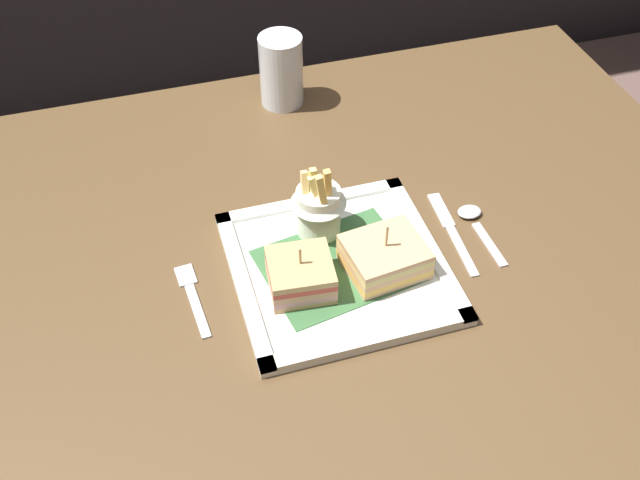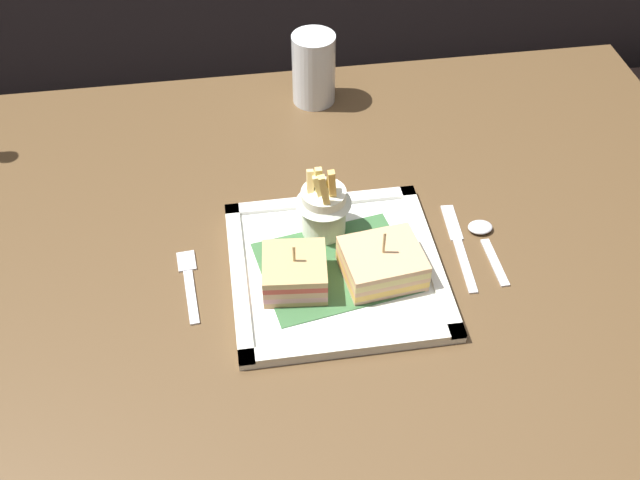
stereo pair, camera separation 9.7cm
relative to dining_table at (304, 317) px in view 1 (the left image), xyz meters
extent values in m
cube|color=brown|center=(0.00, 0.00, 0.13)|extent=(1.29, 0.89, 0.03)
cylinder|color=brown|center=(0.57, 0.37, -0.26)|extent=(0.08, 0.08, 0.75)
cube|color=white|center=(0.03, -0.05, 0.15)|extent=(0.28, 0.28, 0.01)
cube|color=#366537|center=(0.03, -0.05, 0.16)|extent=(0.22, 0.18, 0.00)
cube|color=white|center=(0.03, -0.18, 0.16)|extent=(0.28, 0.02, 0.01)
cube|color=white|center=(0.03, 0.08, 0.16)|extent=(0.28, 0.02, 0.01)
cube|color=white|center=(-0.09, -0.05, 0.16)|extent=(0.02, 0.28, 0.01)
cube|color=white|center=(0.16, -0.05, 0.16)|extent=(0.02, 0.28, 0.01)
cube|color=tan|center=(-0.02, -0.07, 0.16)|extent=(0.09, 0.09, 0.01)
cube|color=#DA9392|center=(-0.02, -0.07, 0.17)|extent=(0.09, 0.09, 0.01)
cube|color=tan|center=(-0.02, -0.07, 0.18)|extent=(0.09, 0.09, 0.01)
cube|color=#BF4B3C|center=(-0.02, -0.07, 0.19)|extent=(0.09, 0.09, 0.01)
cube|color=tan|center=(-0.02, -0.07, 0.20)|extent=(0.09, 0.09, 0.01)
cylinder|color=tan|center=(-0.02, -0.07, 0.19)|extent=(0.00, 0.00, 0.07)
cube|color=tan|center=(0.09, -0.07, 0.16)|extent=(0.11, 0.10, 0.01)
cube|color=#ECB751|center=(0.09, -0.07, 0.17)|extent=(0.11, 0.10, 0.01)
cube|color=tan|center=(0.09, -0.07, 0.18)|extent=(0.11, 0.10, 0.01)
cube|color=#E0C87A|center=(0.09, -0.07, 0.19)|extent=(0.11, 0.10, 0.01)
cube|color=tan|center=(0.09, -0.07, 0.19)|extent=(0.11, 0.10, 0.01)
cylinder|color=tan|center=(0.09, -0.07, 0.19)|extent=(0.00, 0.00, 0.08)
cylinder|color=white|center=(0.03, 0.02, 0.19)|extent=(0.06, 0.06, 0.07)
cone|color=white|center=(0.03, 0.02, 0.22)|extent=(0.08, 0.08, 0.03)
cube|color=#E7C266|center=(0.03, 0.00, 0.23)|extent=(0.02, 0.01, 0.08)
cube|color=#E8D17F|center=(0.02, 0.02, 0.23)|extent=(0.02, 0.02, 0.06)
cube|color=#E7C15F|center=(0.04, 0.03, 0.22)|extent=(0.01, 0.02, 0.06)
cube|color=#F2D085|center=(0.01, 0.03, 0.23)|extent=(0.01, 0.03, 0.06)
cube|color=#F4DC77|center=(0.02, 0.02, 0.23)|extent=(0.01, 0.01, 0.07)
cube|color=#E9B659|center=(0.04, 0.01, 0.23)|extent=(0.01, 0.02, 0.08)
cube|color=#E0C56F|center=(0.02, 0.04, 0.22)|extent=(0.02, 0.02, 0.05)
cylinder|color=silver|center=(0.06, 0.35, 0.21)|extent=(0.07, 0.07, 0.12)
cylinder|color=silver|center=(0.06, 0.35, 0.17)|extent=(0.07, 0.07, 0.04)
cube|color=silver|center=(-0.16, -0.06, 0.15)|extent=(0.02, 0.09, 0.00)
cube|color=silver|center=(-0.16, 0.00, 0.15)|extent=(0.03, 0.04, 0.00)
cube|color=silver|center=(0.21, -0.06, 0.15)|extent=(0.02, 0.10, 0.00)
cube|color=silver|center=(0.21, 0.02, 0.15)|extent=(0.02, 0.07, 0.00)
cube|color=silver|center=(0.25, -0.06, 0.15)|extent=(0.01, 0.09, 0.00)
ellipsoid|color=silver|center=(0.25, 0.00, 0.15)|extent=(0.04, 0.03, 0.01)
camera|label=1|loc=(-0.18, -0.68, 0.88)|focal=41.34mm
camera|label=2|loc=(-0.08, -0.70, 0.88)|focal=41.34mm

